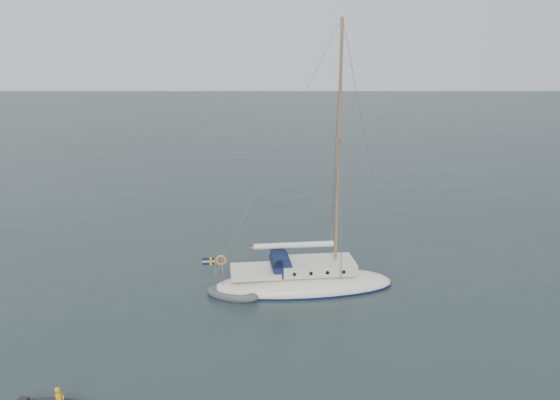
{
  "coord_description": "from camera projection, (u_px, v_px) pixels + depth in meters",
  "views": [
    {
      "loc": [
        -1.47,
        -25.44,
        11.62
      ],
      "look_at": [
        -1.48,
        0.0,
        4.75
      ],
      "focal_mm": 35.0,
      "sensor_mm": 36.0,
      "label": 1
    }
  ],
  "objects": [
    {
      "name": "ground",
      "position": [
        309.0,
        291.0,
        27.59
      ],
      "size": [
        300.0,
        300.0,
        0.0
      ],
      "primitive_type": "plane",
      "color": "black",
      "rests_on": "ground"
    },
    {
      "name": "sailboat",
      "position": [
        304.0,
        269.0,
        27.6
      ],
      "size": [
        9.71,
        2.91,
        13.82
      ],
      "rotation": [
        0.0,
        0.0,
        0.12
      ],
      "color": "beige",
      "rests_on": "ground"
    },
    {
      "name": "dinghy",
      "position": [
        233.0,
        294.0,
        26.81
      ],
      "size": [
        2.75,
        1.24,
        0.39
      ],
      "rotation": [
        0.0,
        0.0,
        -0.34
      ],
      "color": "#4D4D51",
      "rests_on": "ground"
    }
  ]
}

